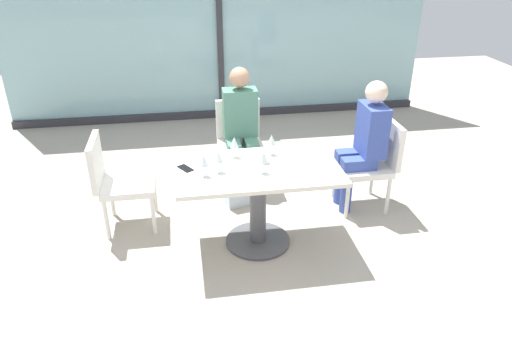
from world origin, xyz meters
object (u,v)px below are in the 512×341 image
(chair_far_right, at_px, (373,159))
(chair_far_left, at_px, (116,178))
(wine_glass_0, at_px, (219,157))
(wine_glass_2, at_px, (272,140))
(dining_table_main, at_px, (258,188))
(wine_glass_1, at_px, (234,143))
(wine_glass_3, at_px, (204,161))
(person_far_right, at_px, (365,140))
(wine_glass_4, at_px, (263,158))
(coffee_cup, at_px, (264,158))
(handbag_0, at_px, (241,191))
(chair_near_window, at_px, (240,138))
(person_near_window, at_px, (241,124))
(cell_phone_on_table, at_px, (185,168))

(chair_far_right, xyz_separation_m, chair_far_left, (-2.38, 0.00, 0.00))
(chair_far_right, distance_m, chair_far_left, 2.38)
(wine_glass_0, xyz_separation_m, wine_glass_2, (0.47, 0.26, 0.00))
(chair_far_left, height_order, wine_glass_0, wine_glass_0)
(dining_table_main, xyz_separation_m, wine_glass_2, (0.15, 0.22, 0.33))
(wine_glass_1, xyz_separation_m, wine_glass_3, (-0.27, -0.31, 0.00))
(chair_far_left, relative_size, person_far_right, 0.69)
(wine_glass_4, height_order, coffee_cup, wine_glass_4)
(chair_far_left, relative_size, wine_glass_4, 4.70)
(handbag_0, bearing_deg, wine_glass_2, -77.40)
(chair_near_window, height_order, handbag_0, chair_near_window)
(chair_near_window, distance_m, person_near_window, 0.23)
(dining_table_main, height_order, person_near_window, person_near_window)
(dining_table_main, height_order, wine_glass_4, wine_glass_4)
(wine_glass_3, distance_m, wine_glass_4, 0.46)
(wine_glass_1, height_order, wine_glass_4, same)
(handbag_0, bearing_deg, person_near_window, 68.84)
(wine_glass_0, relative_size, wine_glass_2, 1.00)
(person_near_window, distance_m, wine_glass_2, 0.86)
(dining_table_main, xyz_separation_m, coffee_cup, (0.06, 0.08, 0.24))
(dining_table_main, relative_size, handbag_0, 4.41)
(chair_far_left, height_order, wine_glass_3, wine_glass_3)
(wine_glass_0, xyz_separation_m, coffee_cup, (0.38, 0.12, -0.09))
(dining_table_main, relative_size, chair_far_left, 1.52)
(wine_glass_4, bearing_deg, wine_glass_2, 68.30)
(wine_glass_2, bearing_deg, wine_glass_4, -111.70)
(cell_phone_on_table, bearing_deg, wine_glass_0, -54.01)
(wine_glass_1, relative_size, handbag_0, 0.62)
(dining_table_main, bearing_deg, person_far_right, 22.86)
(coffee_cup, bearing_deg, dining_table_main, -129.30)
(cell_phone_on_table, bearing_deg, wine_glass_1, -11.74)
(wine_glass_0, height_order, wine_glass_1, same)
(wine_glass_3, bearing_deg, person_near_window, 68.96)
(chair_far_left, distance_m, handbag_0, 1.21)
(wine_glass_1, height_order, wine_glass_3, same)
(person_far_right, relative_size, wine_glass_2, 6.81)
(chair_far_right, distance_m, wine_glass_0, 1.63)
(wine_glass_2, bearing_deg, wine_glass_0, -150.97)
(chair_far_left, bearing_deg, chair_near_window, 30.71)
(chair_far_left, xyz_separation_m, wine_glass_1, (1.02, -0.23, 0.37))
(wine_glass_0, bearing_deg, cell_phone_on_table, 158.41)
(chair_far_left, distance_m, wine_glass_4, 1.38)
(person_far_right, xyz_separation_m, wine_glass_4, (-1.06, -0.56, 0.16))
(chair_far_left, relative_size, wine_glass_3, 4.70)
(chair_far_left, bearing_deg, person_far_right, 0.00)
(person_near_window, xyz_separation_m, wine_glass_3, (-0.44, -1.13, 0.16))
(chair_near_window, bearing_deg, chair_far_left, -149.29)
(chair_near_window, height_order, wine_glass_4, wine_glass_4)
(wine_glass_0, height_order, wine_glass_4, same)
(wine_glass_0, distance_m, wine_glass_3, 0.13)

